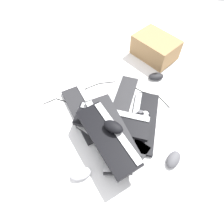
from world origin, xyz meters
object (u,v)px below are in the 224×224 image
at_px(mouse_4, 143,118).
at_px(mouse_7, 113,127).
at_px(mouse_6, 156,76).
at_px(mouse_0, 81,174).
at_px(keyboard_3, 143,121).
at_px(keyboard_5, 112,121).
at_px(cardboard_box, 155,47).
at_px(keyboard_0, 120,101).
at_px(mouse_2, 141,116).
at_px(keyboard_6, 111,128).
at_px(mouse_3, 141,118).
at_px(keyboard_2, 112,138).
at_px(keyboard_7, 108,137).
at_px(keyboard_4, 117,136).
at_px(mouse_1, 83,111).
at_px(keyboard_1, 85,112).
at_px(mouse_5, 173,159).

xyz_separation_m(mouse_4, mouse_7, (-0.15, 0.16, 0.12)).
bearing_deg(mouse_6, mouse_7, 50.60).
bearing_deg(mouse_0, keyboard_3, 22.01).
bearing_deg(keyboard_5, cardboard_box, -19.66).
bearing_deg(keyboard_0, keyboard_3, -131.04).
xyz_separation_m(keyboard_3, mouse_2, (0.01, 0.02, 0.04)).
height_order(mouse_4, cardboard_box, cardboard_box).
xyz_separation_m(keyboard_6, mouse_3, (0.12, -0.17, -0.05)).
height_order(keyboard_2, mouse_4, mouse_4).
height_order(keyboard_2, keyboard_7, keyboard_7).
xyz_separation_m(keyboard_2, mouse_6, (0.53, -0.26, 0.01)).
height_order(mouse_3, mouse_7, mouse_7).
bearing_deg(keyboard_6, keyboard_3, -57.25).
bearing_deg(mouse_6, mouse_2, 60.90).
height_order(keyboard_0, mouse_2, mouse_2).
xyz_separation_m(keyboard_4, mouse_0, (-0.23, 0.16, -0.02)).
relative_size(keyboard_5, mouse_2, 4.15).
distance_m(keyboard_0, mouse_1, 0.26).
bearing_deg(mouse_3, keyboard_1, 85.12).
bearing_deg(keyboard_1, mouse_2, -92.45).
distance_m(keyboard_3, mouse_7, 0.28).
bearing_deg(cardboard_box, mouse_2, 172.71).
distance_m(keyboard_2, keyboard_3, 0.23).
bearing_deg(keyboard_3, keyboard_2, 126.94).
bearing_deg(keyboard_7, keyboard_3, -44.12).
distance_m(mouse_2, cardboard_box, 0.63).
relative_size(keyboard_4, mouse_6, 4.14).
height_order(keyboard_4, mouse_4, mouse_4).
bearing_deg(keyboard_5, keyboard_7, 178.09).
relative_size(keyboard_3, mouse_1, 4.10).
xyz_separation_m(keyboard_0, mouse_5, (-0.37, -0.33, 0.01)).
bearing_deg(mouse_5, keyboard_5, -86.58).
height_order(mouse_7, cardboard_box, mouse_7).
distance_m(keyboard_3, mouse_0, 0.49).
xyz_separation_m(keyboard_7, mouse_5, (-0.03, -0.36, -0.11)).
bearing_deg(keyboard_1, mouse_3, -93.88).
bearing_deg(keyboard_3, mouse_5, -143.25).
bearing_deg(mouse_1, keyboard_5, -111.50).
distance_m(mouse_1, cardboard_box, 0.77).
bearing_deg(mouse_5, cardboard_box, -143.60).
bearing_deg(mouse_0, mouse_1, 72.08).
bearing_deg(mouse_6, mouse_3, 61.16).
bearing_deg(mouse_1, mouse_2, -92.79).
distance_m(keyboard_0, mouse_5, 0.50).
bearing_deg(keyboard_2, mouse_0, 150.17).
relative_size(mouse_3, mouse_4, 1.00).
relative_size(keyboard_0, keyboard_1, 1.03).
bearing_deg(mouse_4, keyboard_1, 106.08).
distance_m(keyboard_6, mouse_7, 0.08).
bearing_deg(keyboard_7, keyboard_1, 39.63).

